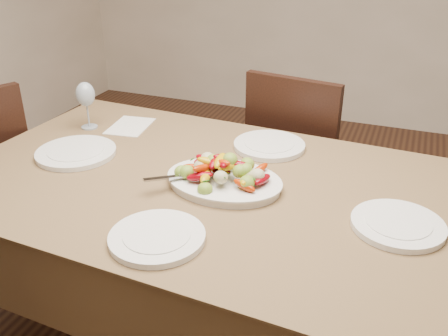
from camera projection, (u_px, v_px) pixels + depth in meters
dining_table at (224, 278)px, 1.79m from camera, size 1.89×1.14×0.76m
chair_far at (304, 164)px, 2.39m from camera, size 0.48×0.48×0.95m
serving_platter at (224, 183)px, 1.61m from camera, size 0.39×0.29×0.02m
roasted_vegetables at (224, 167)px, 1.58m from camera, size 0.32×0.22×0.09m
serving_spoon at (201, 174)px, 1.58m from camera, size 0.24×0.24×0.03m
plate_left at (76, 153)px, 1.82m from camera, size 0.29×0.29×0.02m
plate_right at (398, 225)px, 1.39m from camera, size 0.26×0.26×0.02m
plate_far at (269, 146)px, 1.88m from camera, size 0.27×0.27×0.02m
plate_near at (157, 238)px, 1.34m from camera, size 0.26×0.26×0.02m
wine_glass at (87, 104)px, 2.01m from camera, size 0.08×0.08×0.20m
menu_card at (130, 126)px, 2.07m from camera, size 0.18×0.23×0.00m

